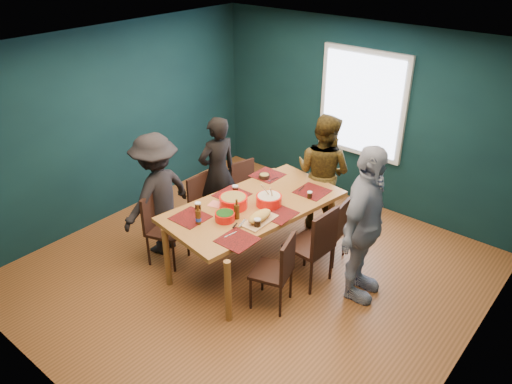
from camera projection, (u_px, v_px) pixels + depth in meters
room at (266, 165)px, 5.74m from camera, size 5.01×5.01×2.71m
dining_table at (254, 210)px, 6.07m from camera, size 1.42×2.34×0.83m
chair_left_far at (246, 186)px, 7.19m from camera, size 0.47×0.47×0.85m
chair_left_mid at (203, 201)px, 6.79m from camera, size 0.39×0.39×0.85m
chair_left_near at (160, 223)px, 6.20m from camera, size 0.53×0.53×0.93m
chair_right_far at (335, 226)px, 6.21m from camera, size 0.43×0.43×0.86m
chair_right_mid at (316, 242)px, 5.75m from camera, size 0.49×0.49×1.02m
chair_right_near at (279, 267)px, 5.43m from camera, size 0.51×0.51×0.90m
person_far_left at (218, 172)px, 6.87m from camera, size 0.51×0.66×1.61m
person_back at (323, 173)px, 6.80m from camera, size 0.83×0.66×1.67m
person_right at (364, 225)px, 5.43m from camera, size 0.63×1.15×1.86m
person_near_left at (157, 195)px, 6.29m from camera, size 0.67×1.09×1.62m
bowl_salad at (233, 201)px, 5.93m from camera, size 0.34×0.34×0.14m
bowl_dumpling at (269, 200)px, 5.98m from camera, size 0.31×0.31×0.29m
bowl_herbs at (225, 216)px, 5.68m from camera, size 0.23×0.23×0.10m
cutting_board at (260, 217)px, 5.65m from camera, size 0.27×0.55×0.12m
small_bowl at (264, 176)px, 6.62m from camera, size 0.15×0.15×0.06m
beer_bottle_a at (198, 217)px, 5.59m from camera, size 0.07×0.07×0.24m
beer_bottle_b at (237, 211)px, 5.69m from camera, size 0.06×0.06×0.25m
cola_glass_a at (198, 206)px, 5.87m from camera, size 0.08×0.08×0.10m
cola_glass_b at (257, 223)px, 5.54m from camera, size 0.08×0.08×0.11m
cola_glass_c at (310, 195)px, 6.14m from camera, size 0.06×0.06×0.09m
cola_glass_d at (235, 189)px, 6.24m from camera, size 0.08×0.08×0.11m
napkin_a at (283, 214)px, 5.82m from camera, size 0.20×0.20×0.00m
napkin_b at (215, 204)px, 6.02m from camera, size 0.19×0.19×0.00m
napkin_c at (233, 240)px, 5.34m from camera, size 0.18×0.18×0.00m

